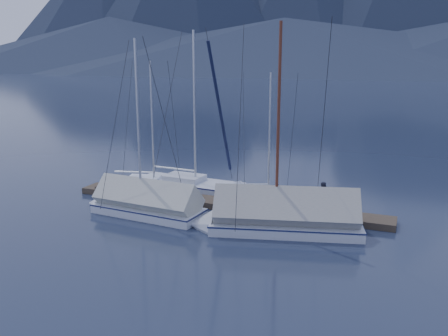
{
  "coord_description": "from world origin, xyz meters",
  "views": [
    {
      "loc": [
        9.31,
        -21.24,
        7.96
      ],
      "look_at": [
        0.0,
        2.0,
        2.2
      ],
      "focal_mm": 38.0,
      "sensor_mm": 36.0,
      "label": 1
    }
  ],
  "objects_px": {
    "sailboat_open_right": "(275,197)",
    "sailboat_covered_far": "(139,205)",
    "person": "(324,197)",
    "sailboat_open_left": "(161,185)",
    "sailboat_open_mid": "(203,188)",
    "sailboat_covered_near": "(272,220)"
  },
  "relations": [
    {
      "from": "sailboat_covered_far",
      "to": "sailboat_covered_near",
      "type": "bearing_deg",
      "value": 1.28
    },
    {
      "from": "sailboat_open_left",
      "to": "sailboat_open_mid",
      "type": "xyz_separation_m",
      "value": [
        2.79,
        0.32,
        0.03
      ]
    },
    {
      "from": "sailboat_open_left",
      "to": "sailboat_covered_near",
      "type": "distance_m",
      "value": 9.95
    },
    {
      "from": "sailboat_open_right",
      "to": "sailboat_covered_far",
      "type": "bearing_deg",
      "value": -138.35
    },
    {
      "from": "sailboat_open_mid",
      "to": "sailboat_covered_near",
      "type": "bearing_deg",
      "value": -41.14
    },
    {
      "from": "sailboat_covered_far",
      "to": "person",
      "type": "bearing_deg",
      "value": 17.27
    },
    {
      "from": "sailboat_open_mid",
      "to": "sailboat_covered_far",
      "type": "relative_size",
      "value": 1.07
    },
    {
      "from": "sailboat_open_mid",
      "to": "sailboat_open_right",
      "type": "bearing_deg",
      "value": -0.47
    },
    {
      "from": "sailboat_open_left",
      "to": "person",
      "type": "xyz_separation_m",
      "value": [
        10.61,
        -2.15,
        0.98
      ]
    },
    {
      "from": "sailboat_open_left",
      "to": "sailboat_covered_far",
      "type": "bearing_deg",
      "value": -73.49
    },
    {
      "from": "sailboat_covered_near",
      "to": "sailboat_covered_far",
      "type": "bearing_deg",
      "value": -178.72
    },
    {
      "from": "sailboat_open_mid",
      "to": "sailboat_covered_near",
      "type": "relative_size",
      "value": 0.99
    },
    {
      "from": "sailboat_open_mid",
      "to": "sailboat_covered_near",
      "type": "distance_m",
      "value": 7.84
    },
    {
      "from": "sailboat_open_right",
      "to": "sailboat_covered_far",
      "type": "xyz_separation_m",
      "value": [
        -5.93,
        -5.28,
        0.34
      ]
    },
    {
      "from": "sailboat_open_mid",
      "to": "sailboat_covered_far",
      "type": "xyz_separation_m",
      "value": [
        -1.31,
        -5.32,
        0.3
      ]
    },
    {
      "from": "sailboat_open_mid",
      "to": "sailboat_covered_far",
      "type": "bearing_deg",
      "value": -103.83
    },
    {
      "from": "sailboat_open_left",
      "to": "sailboat_covered_near",
      "type": "bearing_deg",
      "value": -29.08
    },
    {
      "from": "sailboat_open_right",
      "to": "person",
      "type": "xyz_separation_m",
      "value": [
        3.2,
        -2.44,
        0.99
      ]
    },
    {
      "from": "sailboat_covered_near",
      "to": "sailboat_covered_far",
      "type": "height_order",
      "value": "sailboat_covered_near"
    },
    {
      "from": "sailboat_open_mid",
      "to": "sailboat_open_right",
      "type": "distance_m",
      "value": 4.63
    },
    {
      "from": "sailboat_covered_near",
      "to": "sailboat_open_mid",
      "type": "bearing_deg",
      "value": 138.86
    },
    {
      "from": "sailboat_covered_near",
      "to": "sailboat_covered_far",
      "type": "distance_m",
      "value": 7.21
    }
  ]
}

